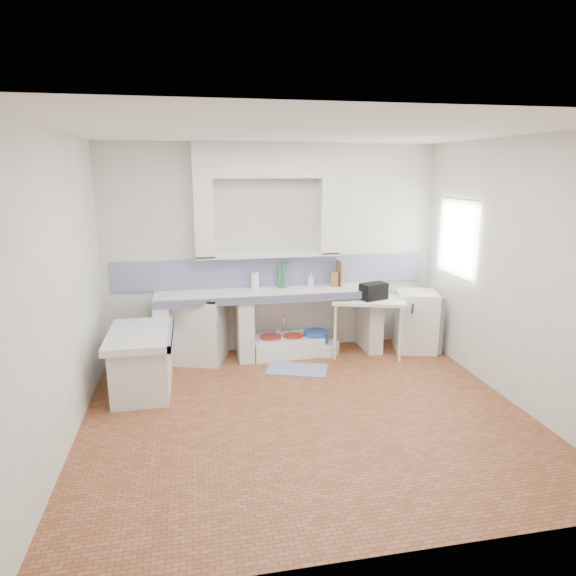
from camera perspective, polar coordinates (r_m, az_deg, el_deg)
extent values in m
plane|color=#955737|center=(5.31, 2.13, -14.15)|extent=(4.50, 4.50, 0.00)
plane|color=white|center=(4.72, 2.43, 17.57)|extent=(4.50, 4.50, 0.00)
plane|color=white|center=(6.75, -1.63, 4.42)|extent=(4.50, 0.00, 4.50)
plane|color=white|center=(2.99, 11.14, -7.57)|extent=(4.50, 0.00, 4.50)
plane|color=white|center=(4.84, -24.62, -0.44)|extent=(0.00, 4.50, 4.50)
plane|color=white|center=(5.76, 24.61, 1.62)|extent=(0.00, 4.50, 4.50)
cube|color=white|center=(6.53, -2.40, 14.46)|extent=(1.90, 0.25, 0.45)
cube|color=#392512|center=(6.82, 20.19, 5.39)|extent=(0.35, 0.86, 1.06)
cube|color=white|center=(6.71, 19.38, 8.60)|extent=(0.01, 0.84, 0.24)
cube|color=white|center=(6.56, -2.03, -0.68)|extent=(3.00, 0.60, 0.08)
cube|color=navy|center=(6.29, -1.63, -1.29)|extent=(3.00, 0.04, 0.10)
cube|color=white|center=(6.62, -14.10, -5.01)|extent=(0.20, 0.55, 0.82)
cube|color=white|center=(6.64, -4.99, -4.59)|extent=(0.20, 0.55, 0.82)
cube|color=white|center=(7.02, 9.38, -3.70)|extent=(0.20, 0.55, 0.82)
cube|color=white|center=(5.80, -16.59, -5.21)|extent=(0.70, 1.10, 0.08)
cube|color=white|center=(5.92, -16.36, -8.42)|extent=(0.60, 1.00, 0.62)
cube|color=navy|center=(5.78, -13.32, -5.08)|extent=(0.04, 1.10, 0.10)
cube|color=navy|center=(6.79, -1.59, 1.90)|extent=(4.27, 0.03, 0.40)
cube|color=white|center=(6.62, -10.03, -4.68)|extent=(0.75, 0.74, 0.84)
cube|color=white|center=(6.81, -0.21, -6.70)|extent=(0.98, 0.58, 0.23)
cube|color=white|center=(6.77, 9.07, -4.47)|extent=(1.06, 0.79, 0.04)
cube|color=white|center=(7.12, 14.41, -3.68)|extent=(0.66, 0.66, 0.83)
cylinder|color=#AE3027|center=(6.75, -2.00, -6.66)|extent=(0.35, 0.35, 0.27)
cylinder|color=red|center=(6.81, 0.59, -6.54)|extent=(0.35, 0.35, 0.26)
cylinder|color=blue|center=(6.86, 3.18, -6.21)|extent=(0.37, 0.37, 0.31)
cylinder|color=white|center=(6.88, 4.27, -6.85)|extent=(0.44, 0.44, 0.15)
cylinder|color=silver|center=(6.92, -1.20, -5.96)|extent=(0.09, 0.09, 0.32)
cylinder|color=silver|center=(6.95, 0.26, -6.00)|extent=(0.09, 0.09, 0.29)
cube|color=black|center=(6.63, 9.79, -0.37)|extent=(0.39, 0.30, 0.22)
cylinder|color=#296A42|center=(6.68, -0.53, 1.48)|extent=(0.09, 0.09, 0.34)
cylinder|color=#296A42|center=(6.68, -0.96, 1.27)|extent=(0.08, 0.08, 0.30)
cube|color=olive|center=(6.81, 5.36, 1.01)|extent=(0.12, 0.10, 0.20)
cube|color=olive|center=(6.87, 5.89, 1.72)|extent=(0.03, 0.25, 0.34)
cylinder|color=white|center=(6.64, -3.82, 0.80)|extent=(0.12, 0.12, 0.22)
imported|color=white|center=(6.78, 2.64, 0.96)|extent=(0.11, 0.11, 0.19)
cube|color=#2F4C92|center=(6.34, 1.04, -9.30)|extent=(0.85, 0.65, 0.01)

